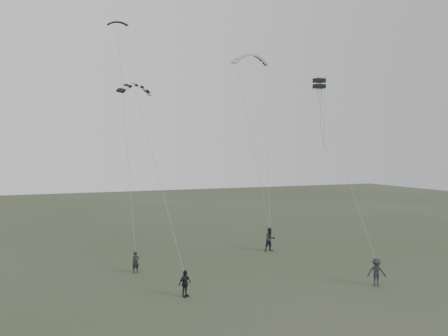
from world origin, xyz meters
name	(u,v)px	position (x,y,z in m)	size (l,w,h in m)	color
ground	(238,283)	(0.00, 0.00, 0.00)	(140.00, 140.00, 0.00)	#353E28
flyer_left	(136,262)	(-5.58, 5.00, 0.73)	(0.54, 0.35, 1.47)	black
flyer_right	(270,239)	(6.25, 7.42, 0.99)	(0.96, 0.75, 1.98)	#26272C
flyer_center	(185,284)	(-3.89, -1.20, 0.77)	(0.91, 0.38, 1.55)	black
flyer_far	(377,272)	(7.85, -3.70, 0.87)	(1.13, 0.65, 1.75)	#2A2A2F
kite_dark_small	(117,22)	(-5.79, 11.25, 18.98)	(1.65, 0.49, 0.53)	black
kite_pale_large	(251,54)	(7.67, 14.28, 18.12)	(3.81, 0.86, 1.58)	#B6B9BC
kite_striped	(135,85)	(-5.29, 6.23, 13.21)	(2.68, 0.67, 1.08)	black
kite_box	(319,83)	(8.15, 3.15, 13.65)	(0.73, 0.73, 0.75)	black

